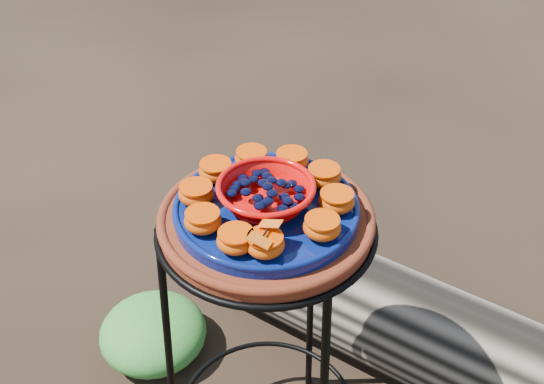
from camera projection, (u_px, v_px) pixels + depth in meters
The scene contains 19 objects.
plant_stand at pixel (267, 354), 1.44m from camera, with size 0.44×0.44×0.70m, color black, non-canonical shape.
terracotta_saucer at pixel (266, 222), 1.22m from camera, with size 0.38×0.38×0.03m, color #601A08.
cobalt_plate at pixel (266, 210), 1.20m from camera, with size 0.33×0.33×0.02m, color #06103A.
red_bowl at pixel (266, 195), 1.18m from camera, with size 0.16×0.16×0.05m, color red, non-canonical shape.
glass_gems at pixel (266, 180), 1.16m from camera, with size 0.13×0.13×0.02m, color black, non-canonical shape.
orange_half_0 at pixel (265, 244), 1.09m from camera, with size 0.06×0.06×0.04m, color #A93C04.
orange_half_1 at pixel (322, 227), 1.12m from camera, with size 0.06×0.06×0.04m, color #A93C04.
orange_half_2 at pixel (337, 201), 1.18m from camera, with size 0.06×0.06×0.04m, color #A93C04.
orange_half_3 at pixel (324, 176), 1.24m from camera, with size 0.06×0.06×0.04m, color #A93C04.
orange_half_4 at pixel (292, 161), 1.28m from camera, with size 0.06×0.06×0.04m, color #A93C04.
orange_half_5 at pixel (252, 159), 1.28m from camera, with size 0.06×0.06×0.04m, color #A93C04.
orange_half_6 at pixel (216, 171), 1.25m from camera, with size 0.06×0.06×0.04m, color #A93C04.
orange_half_7 at pixel (196, 194), 1.20m from camera, with size 0.06×0.06×0.04m, color #A93C04.
orange_half_8 at pixel (203, 221), 1.14m from camera, with size 0.06×0.06×0.04m, color #A93C04.
orange_half_9 at pixel (236, 240), 1.10m from camera, with size 0.06×0.06×0.04m, color #A93C04.
butterfly at pixel (265, 233), 1.07m from camera, with size 0.08×0.05×0.01m, color #CA510E, non-canonical shape.
driftwood_log at pixel (484, 360), 1.69m from camera, with size 1.51×0.40×0.28m, color black, non-canonical shape.
foliage_left at pixel (153, 331), 1.85m from camera, with size 0.29×0.29×0.15m, color #2C6A24.
foliage_back at pixel (303, 242), 2.14m from camera, with size 0.30×0.30×0.15m, color #2C6A24.
Camera 1 is at (0.47, -0.82, 1.50)m, focal length 45.00 mm.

